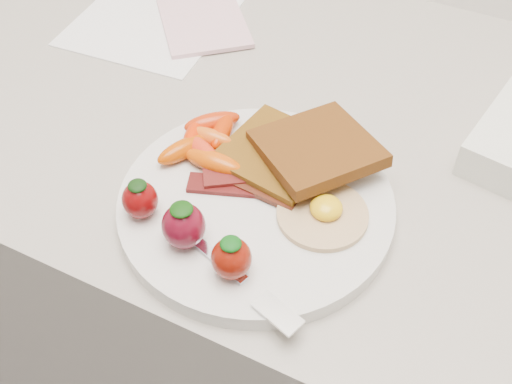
% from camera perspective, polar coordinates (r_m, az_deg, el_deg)
% --- Properties ---
extents(counter, '(2.00, 0.60, 0.90)m').
position_cam_1_polar(counter, '(1.08, 4.52, -11.95)').
color(counter, gray).
rests_on(counter, ground).
extents(plate, '(0.27, 0.27, 0.02)m').
position_cam_1_polar(plate, '(0.63, 0.00, -1.16)').
color(plate, silver).
rests_on(plate, counter).
extents(toast_lower, '(0.12, 0.12, 0.01)m').
position_cam_1_polar(toast_lower, '(0.66, 1.92, 3.35)').
color(toast_lower, '#503311').
rests_on(toast_lower, plate).
extents(toast_upper, '(0.15, 0.15, 0.03)m').
position_cam_1_polar(toast_upper, '(0.64, 5.45, 3.89)').
color(toast_upper, '#3B1503').
rests_on(toast_upper, toast_lower).
extents(fried_egg, '(0.11, 0.11, 0.02)m').
position_cam_1_polar(fried_egg, '(0.61, 6.02, -1.83)').
color(fried_egg, beige).
rests_on(fried_egg, plate).
extents(bacon_strips, '(0.11, 0.08, 0.01)m').
position_cam_1_polar(bacon_strips, '(0.63, -0.76, 0.91)').
color(bacon_strips, '#400408').
rests_on(bacon_strips, plate).
extents(baby_carrots, '(0.09, 0.11, 0.02)m').
position_cam_1_polar(baby_carrots, '(0.67, -4.50, 4.44)').
color(baby_carrots, '#D95711').
rests_on(baby_carrots, plate).
extents(strawberries, '(0.14, 0.06, 0.05)m').
position_cam_1_polar(strawberries, '(0.57, -6.27, -3.17)').
color(strawberries, '#650607').
rests_on(strawberries, plate).
extents(fork, '(0.16, 0.07, 0.00)m').
position_cam_1_polar(fork, '(0.56, -1.80, -7.45)').
color(fork, white).
rests_on(fork, plate).
extents(paper_sheet, '(0.21, 0.27, 0.00)m').
position_cam_1_polar(paper_sheet, '(0.92, -8.40, 15.70)').
color(paper_sheet, white).
rests_on(paper_sheet, counter).
extents(notepad, '(0.18, 0.19, 0.01)m').
position_cam_1_polar(notepad, '(0.89, -4.79, 15.10)').
color(notepad, beige).
rests_on(notepad, paper_sheet).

